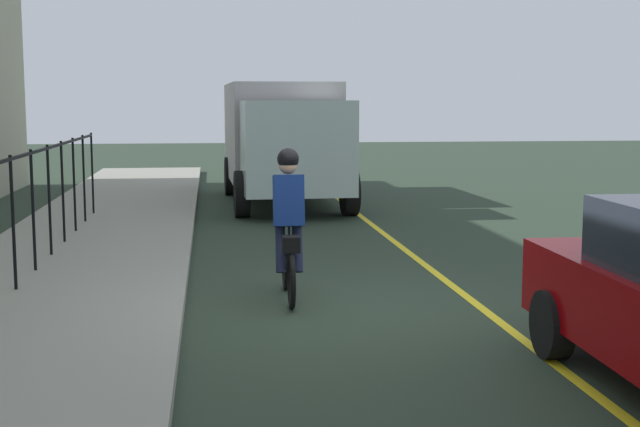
% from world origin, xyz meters
% --- Properties ---
extents(ground_plane, '(80.00, 80.00, 0.00)m').
position_xyz_m(ground_plane, '(0.00, 0.00, 0.00)').
color(ground_plane, '#263426').
extents(lane_line_centre, '(36.00, 0.12, 0.01)m').
position_xyz_m(lane_line_centre, '(0.00, -1.60, 0.00)').
color(lane_line_centre, yellow).
rests_on(lane_line_centre, ground).
extents(sidewalk, '(40.00, 3.20, 0.15)m').
position_xyz_m(sidewalk, '(0.00, 3.40, 0.07)').
color(sidewalk, gray).
rests_on(sidewalk, ground).
extents(iron_fence, '(14.28, 0.04, 1.60)m').
position_xyz_m(iron_fence, '(1.00, 3.80, 1.25)').
color(iron_fence, black).
rests_on(iron_fence, sidewalk).
extents(cyclist_lead, '(1.71, 0.37, 1.83)m').
position_xyz_m(cyclist_lead, '(0.65, 0.57, 0.91)').
color(cyclist_lead, black).
rests_on(cyclist_lead, ground).
extents(box_truck_background, '(6.77, 2.68, 2.78)m').
position_xyz_m(box_truck_background, '(10.78, -0.21, 1.55)').
color(box_truck_background, '#B8AFB0').
rests_on(box_truck_background, ground).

